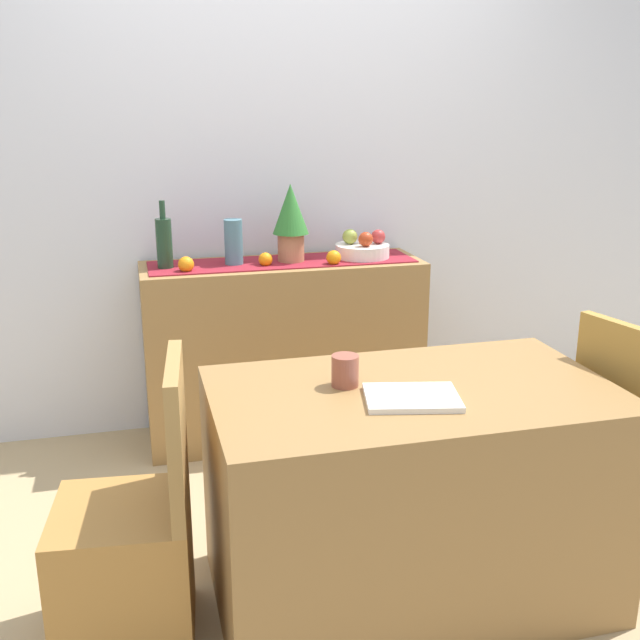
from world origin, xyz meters
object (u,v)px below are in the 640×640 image
at_px(dining_table, 409,493).
at_px(open_book, 412,398).
at_px(sideboard_console, 284,350).
at_px(chair_near_window, 130,561).
at_px(potted_plant, 291,218).
at_px(coffee_cup, 345,371).
at_px(wine_bottle, 164,243).
at_px(fruit_bowl, 362,251).
at_px(ceramic_vase, 234,242).

height_order(dining_table, open_book, open_book).
xyz_separation_m(sideboard_console, chair_near_window, (-0.76, -1.34, -0.17)).
relative_size(potted_plant, chair_near_window, 0.41).
distance_m(dining_table, coffee_cup, 0.47).
distance_m(open_book, coffee_cup, 0.24).
relative_size(potted_plant, dining_table, 0.29).
relative_size(open_book, chair_near_window, 0.31).
bearing_deg(open_book, chair_near_window, -173.66).
xyz_separation_m(wine_bottle, open_book, (0.64, -1.43, -0.25)).
height_order(sideboard_console, chair_near_window, chair_near_window).
xyz_separation_m(fruit_bowl, open_book, (-0.30, -1.43, -0.16)).
relative_size(wine_bottle, chair_near_window, 0.34).
relative_size(coffee_cup, chair_near_window, 0.11).
bearing_deg(coffee_cup, sideboard_console, 87.09).
xyz_separation_m(ceramic_vase, coffee_cup, (0.16, -1.27, -0.19)).
height_order(fruit_bowl, dining_table, fruit_bowl).
relative_size(fruit_bowl, potted_plant, 0.71).
bearing_deg(chair_near_window, dining_table, 0.10).
bearing_deg(ceramic_vase, coffee_cup, -82.59).
xyz_separation_m(fruit_bowl, ceramic_vase, (-0.62, 0.00, 0.07)).
height_order(sideboard_console, potted_plant, potted_plant).
bearing_deg(coffee_cup, wine_bottle, 110.67).
bearing_deg(potted_plant, open_book, -87.78).
xyz_separation_m(ceramic_vase, open_book, (0.33, -1.43, -0.23)).
height_order(dining_table, chair_near_window, chair_near_window).
bearing_deg(sideboard_console, coffee_cup, -92.91).
bearing_deg(wine_bottle, fruit_bowl, 0.00).
height_order(coffee_cup, chair_near_window, chair_near_window).
bearing_deg(fruit_bowl, open_book, -101.71).
distance_m(fruit_bowl, potted_plant, 0.39).
distance_m(sideboard_console, wine_bottle, 0.78).
height_order(wine_bottle, open_book, wine_bottle).
bearing_deg(fruit_bowl, sideboard_console, 180.00).
xyz_separation_m(wine_bottle, dining_table, (0.68, -1.34, -0.62)).
bearing_deg(potted_plant, chair_near_window, -120.91).
bearing_deg(fruit_bowl, potted_plant, -180.00).
distance_m(fruit_bowl, open_book, 1.47).
relative_size(sideboard_console, potted_plant, 3.60).
bearing_deg(open_book, wine_bottle, 126.58).
height_order(fruit_bowl, potted_plant, potted_plant).
xyz_separation_m(sideboard_console, open_book, (0.10, -1.43, 0.31)).
distance_m(open_book, chair_near_window, 0.99).
bearing_deg(coffee_cup, potted_plant, 85.25).
distance_m(fruit_bowl, wine_bottle, 0.94).
xyz_separation_m(wine_bottle, ceramic_vase, (0.31, 0.00, -0.01)).
relative_size(sideboard_console, wine_bottle, 4.29).
relative_size(sideboard_console, open_book, 4.74).
relative_size(wine_bottle, coffee_cup, 3.07).
relative_size(wine_bottle, ceramic_vase, 1.45).
bearing_deg(wine_bottle, chair_near_window, -99.29).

